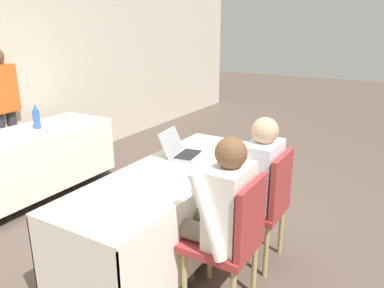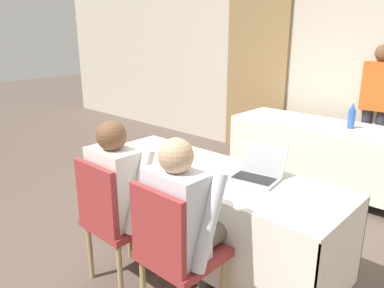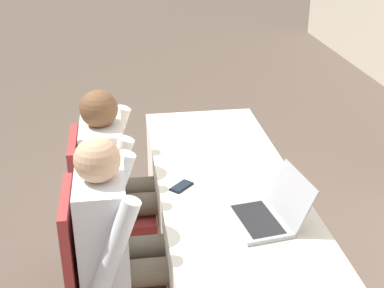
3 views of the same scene
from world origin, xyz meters
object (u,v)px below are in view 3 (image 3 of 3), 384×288
(laptop, at_px, (268,213))
(person_white_shirt, at_px, (121,238))
(chair_near_right, at_px, (101,268))
(chair_near_left, at_px, (102,203))
(person_checkered_shirt, at_px, (119,177))
(cell_phone, at_px, (181,186))

(laptop, xyz_separation_m, person_white_shirt, (-0.05, -0.67, -0.11))
(chair_near_right, bearing_deg, chair_near_left, 0.00)
(laptop, height_order, chair_near_right, laptop)
(person_checkered_shirt, bearing_deg, laptop, -133.72)
(cell_phone, distance_m, person_checkered_shirt, 0.43)
(chair_near_right, distance_m, person_white_shirt, 0.19)
(chair_near_right, relative_size, person_white_shirt, 0.78)
(chair_near_left, bearing_deg, cell_phone, -123.27)
(laptop, distance_m, person_checkered_shirt, 0.93)
(person_checkered_shirt, xyz_separation_m, person_white_shirt, (0.59, 0.00, 0.00))
(laptop, relative_size, chair_near_right, 0.39)
(laptop, bearing_deg, chair_near_right, -102.12)
(person_white_shirt, bearing_deg, chair_near_right, 90.00)
(laptop, distance_m, chair_near_right, 0.82)
(person_checkered_shirt, height_order, person_white_shirt, same)
(chair_near_left, distance_m, person_white_shirt, 0.62)
(laptop, height_order, cell_phone, laptop)
(laptop, distance_m, person_white_shirt, 0.68)
(chair_near_left, relative_size, person_checkered_shirt, 0.78)
(laptop, relative_size, chair_near_left, 0.39)
(person_white_shirt, bearing_deg, chair_near_left, 10.11)
(laptop, bearing_deg, person_checkered_shirt, -142.04)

